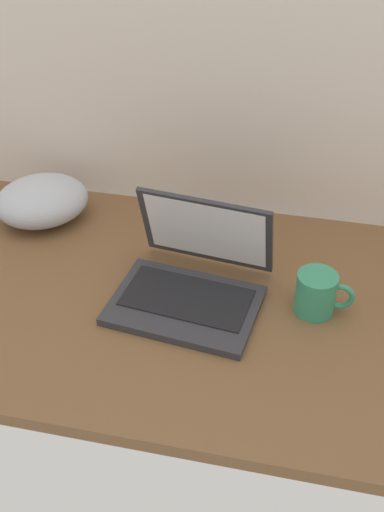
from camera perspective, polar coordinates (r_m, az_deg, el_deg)
The scene contains 4 objects.
desk at distance 1.41m, azimuth 0.37°, elevation -4.41°, with size 1.60×0.76×0.03m.
laptop at distance 1.38m, azimuth -0.01°, elevation -2.06°, with size 0.34×0.32×0.21m.
coffee_mug at distance 1.37m, azimuth 11.12°, elevation -3.26°, with size 0.12×0.09×0.09m.
cushion at distance 1.66m, azimuth -13.25°, elevation 4.84°, with size 0.23×0.20×0.11m, color #B2B7C1.
Camera 1 is at (0.22, -1.03, 0.95)m, focal length 44.80 mm.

